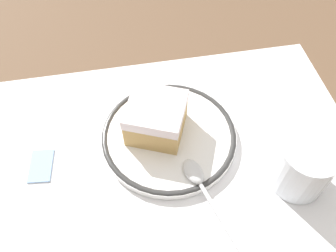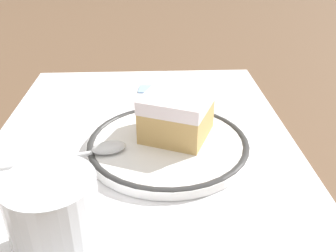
# 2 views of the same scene
# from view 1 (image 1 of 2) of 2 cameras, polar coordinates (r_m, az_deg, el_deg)

# --- Properties ---
(ground_plane) EXTENTS (2.40, 2.40, 0.00)m
(ground_plane) POSITION_cam_1_polar(r_m,az_deg,el_deg) (0.49, 0.77, -4.90)
(ground_plane) COLOR brown
(placemat) EXTENTS (0.53, 0.37, 0.00)m
(placemat) POSITION_cam_1_polar(r_m,az_deg,el_deg) (0.49, 0.77, -4.86)
(placemat) COLOR white
(placemat) RESTS_ON ground_plane
(plate) EXTENTS (0.19, 0.19, 0.01)m
(plate) POSITION_cam_1_polar(r_m,az_deg,el_deg) (0.50, 0.00, -1.60)
(plate) COLOR white
(plate) RESTS_ON placemat
(cake_slice) EXTENTS (0.10, 0.10, 0.05)m
(cake_slice) POSITION_cam_1_polar(r_m,az_deg,el_deg) (0.48, -1.93, 1.32)
(cake_slice) COLOR tan
(cake_slice) RESTS_ON plate
(spoon) EXTENTS (0.06, 0.15, 0.01)m
(spoon) POSITION_cam_1_polar(r_m,az_deg,el_deg) (0.45, 5.25, -9.20)
(spoon) COLOR silver
(spoon) RESTS_ON plate
(cup) EXTENTS (0.07, 0.07, 0.07)m
(cup) POSITION_cam_1_polar(r_m,az_deg,el_deg) (0.47, 20.91, -6.40)
(cup) COLOR silver
(cup) RESTS_ON placemat
(sugar_packet) EXTENTS (0.04, 0.05, 0.01)m
(sugar_packet) POSITION_cam_1_polar(r_m,az_deg,el_deg) (0.51, -19.95, -5.94)
(sugar_packet) COLOR #8CB2E0
(sugar_packet) RESTS_ON placemat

